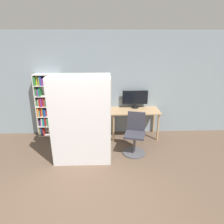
{
  "coord_description": "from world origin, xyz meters",
  "views": [
    {
      "loc": [
        0.34,
        -2.72,
        2.57
      ],
      "look_at": [
        0.5,
        1.58,
        1.05
      ],
      "focal_mm": 35.0,
      "sensor_mm": 36.0,
      "label": 1
    }
  ],
  "objects_px": {
    "office_chair": "(135,137)",
    "bookshelf": "(47,105)",
    "mattress_far": "(82,118)",
    "monitor": "(135,98)",
    "mattress_near": "(81,124)"
  },
  "relations": [
    {
      "from": "monitor",
      "to": "office_chair",
      "type": "relative_size",
      "value": 0.71
    },
    {
      "from": "office_chair",
      "to": "monitor",
      "type": "bearing_deg",
      "value": 83.02
    },
    {
      "from": "monitor",
      "to": "bookshelf",
      "type": "xyz_separation_m",
      "value": [
        -2.32,
        0.0,
        -0.17
      ]
    },
    {
      "from": "office_chair",
      "to": "mattress_far",
      "type": "distance_m",
      "value": 1.28
    },
    {
      "from": "monitor",
      "to": "bookshelf",
      "type": "height_order",
      "value": "bookshelf"
    },
    {
      "from": "mattress_near",
      "to": "mattress_far",
      "type": "relative_size",
      "value": 1.0
    },
    {
      "from": "mattress_far",
      "to": "office_chair",
      "type": "bearing_deg",
      "value": 6.99
    },
    {
      "from": "mattress_near",
      "to": "mattress_far",
      "type": "bearing_deg",
      "value": 90.0
    },
    {
      "from": "office_chair",
      "to": "bookshelf",
      "type": "height_order",
      "value": "bookshelf"
    },
    {
      "from": "monitor",
      "to": "bookshelf",
      "type": "distance_m",
      "value": 2.33
    },
    {
      "from": "office_chair",
      "to": "mattress_far",
      "type": "height_order",
      "value": "mattress_far"
    },
    {
      "from": "monitor",
      "to": "mattress_far",
      "type": "height_order",
      "value": "mattress_far"
    },
    {
      "from": "bookshelf",
      "to": "mattress_near",
      "type": "xyz_separation_m",
      "value": [
        1.04,
        -1.51,
        0.1
      ]
    },
    {
      "from": "office_chair",
      "to": "bookshelf",
      "type": "relative_size",
      "value": 0.57
    },
    {
      "from": "monitor",
      "to": "mattress_near",
      "type": "relative_size",
      "value": 0.36
    }
  ]
}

